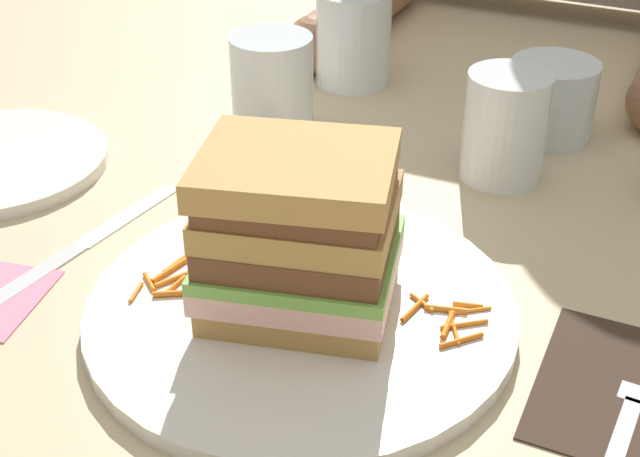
% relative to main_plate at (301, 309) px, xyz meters
% --- Properties ---
extents(ground_plane, '(3.00, 3.00, 0.00)m').
position_rel_main_plate_xyz_m(ground_plane, '(0.02, 0.01, -0.01)').
color(ground_plane, '#C6B289').
extents(main_plate, '(0.28, 0.28, 0.01)m').
position_rel_main_plate_xyz_m(main_plate, '(0.00, 0.00, 0.00)').
color(main_plate, white).
rests_on(main_plate, ground_plane).
extents(sandwich, '(0.14, 0.13, 0.11)m').
position_rel_main_plate_xyz_m(sandwich, '(0.00, -0.00, 0.06)').
color(sandwich, tan).
rests_on(sandwich, main_plate).
extents(carrot_shred_0, '(0.02, 0.01, 0.00)m').
position_rel_main_plate_xyz_m(carrot_shred_0, '(-0.08, -0.03, 0.01)').
color(carrot_shred_0, orange).
rests_on(carrot_shred_0, main_plate).
extents(carrot_shred_1, '(0.01, 0.02, 0.00)m').
position_rel_main_plate_xyz_m(carrot_shred_1, '(-0.10, 0.00, 0.01)').
color(carrot_shred_1, orange).
rests_on(carrot_shred_1, main_plate).
extents(carrot_shred_2, '(0.02, 0.03, 0.00)m').
position_rel_main_plate_xyz_m(carrot_shred_2, '(-0.09, -0.01, 0.01)').
color(carrot_shred_2, orange).
rests_on(carrot_shred_2, main_plate).
extents(carrot_shred_3, '(0.01, 0.03, 0.00)m').
position_rel_main_plate_xyz_m(carrot_shred_3, '(-0.10, -0.01, 0.01)').
color(carrot_shred_3, orange).
rests_on(carrot_shred_3, main_plate).
extents(carrot_shred_4, '(0.02, 0.02, 0.00)m').
position_rel_main_plate_xyz_m(carrot_shred_4, '(-0.10, -0.02, 0.01)').
color(carrot_shred_4, orange).
rests_on(carrot_shred_4, main_plate).
extents(carrot_shred_5, '(0.01, 0.02, 0.00)m').
position_rel_main_plate_xyz_m(carrot_shred_5, '(-0.10, -0.04, 0.01)').
color(carrot_shred_5, orange).
rests_on(carrot_shred_5, main_plate).
extents(carrot_shred_6, '(0.00, 0.02, 0.00)m').
position_rel_main_plate_xyz_m(carrot_shred_6, '(-0.08, -0.02, 0.01)').
color(carrot_shred_6, orange).
rests_on(carrot_shred_6, main_plate).
extents(carrot_shred_7, '(0.02, 0.02, 0.00)m').
position_rel_main_plate_xyz_m(carrot_shred_7, '(0.11, 0.04, 0.01)').
color(carrot_shred_7, orange).
rests_on(carrot_shred_7, main_plate).
extents(carrot_shred_8, '(0.02, 0.01, 0.00)m').
position_rel_main_plate_xyz_m(carrot_shred_8, '(0.10, 0.04, 0.01)').
color(carrot_shred_8, orange).
rests_on(carrot_shred_8, main_plate).
extents(carrot_shred_9, '(0.03, 0.01, 0.00)m').
position_rel_main_plate_xyz_m(carrot_shred_9, '(0.09, 0.03, 0.01)').
color(carrot_shred_9, orange).
rests_on(carrot_shred_9, main_plate).
extents(carrot_shred_10, '(0.02, 0.02, 0.00)m').
position_rel_main_plate_xyz_m(carrot_shred_10, '(0.11, 0.00, 0.01)').
color(carrot_shred_10, orange).
rests_on(carrot_shred_10, main_plate).
extents(carrot_shred_11, '(0.02, 0.01, 0.00)m').
position_rel_main_plate_xyz_m(carrot_shred_11, '(0.07, 0.03, 0.01)').
color(carrot_shred_11, orange).
rests_on(carrot_shred_11, main_plate).
extents(carrot_shred_12, '(0.01, 0.03, 0.00)m').
position_rel_main_plate_xyz_m(carrot_shred_12, '(0.07, 0.02, 0.01)').
color(carrot_shred_12, orange).
rests_on(carrot_shred_12, main_plate).
extents(carrot_shred_13, '(0.01, 0.03, 0.00)m').
position_rel_main_plate_xyz_m(carrot_shred_13, '(0.10, 0.01, 0.01)').
color(carrot_shred_13, orange).
rests_on(carrot_shred_13, main_plate).
extents(carrot_shred_14, '(0.02, 0.03, 0.00)m').
position_rel_main_plate_xyz_m(carrot_shred_14, '(0.10, 0.02, 0.01)').
color(carrot_shred_14, orange).
rests_on(carrot_shred_14, main_plate).
extents(carrot_shred_15, '(0.03, 0.02, 0.00)m').
position_rel_main_plate_xyz_m(carrot_shred_15, '(0.10, 0.02, 0.01)').
color(carrot_shred_15, orange).
rests_on(carrot_shred_15, main_plate).
extents(napkin_dark, '(0.11, 0.13, 0.00)m').
position_rel_main_plate_xyz_m(napkin_dark, '(0.21, 0.01, -0.00)').
color(napkin_dark, '#38281E').
rests_on(napkin_dark, ground_plane).
extents(fork, '(0.02, 0.17, 0.00)m').
position_rel_main_plate_xyz_m(fork, '(0.21, -0.01, -0.00)').
color(fork, silver).
rests_on(fork, napkin_dark).
extents(knife, '(0.04, 0.20, 0.00)m').
position_rel_main_plate_xyz_m(knife, '(-0.19, 0.01, -0.00)').
color(knife, silver).
rests_on(knife, ground_plane).
extents(juice_glass, '(0.07, 0.07, 0.09)m').
position_rel_main_plate_xyz_m(juice_glass, '(0.07, 0.25, 0.04)').
color(juice_glass, white).
rests_on(juice_glass, ground_plane).
extents(empty_tumbler_0, '(0.08, 0.08, 0.07)m').
position_rel_main_plate_xyz_m(empty_tumbler_0, '(0.09, 0.34, 0.03)').
color(empty_tumbler_0, silver).
rests_on(empty_tumbler_0, ground_plane).
extents(empty_tumbler_1, '(0.08, 0.08, 0.09)m').
position_rel_main_plate_xyz_m(empty_tumbler_1, '(-0.15, 0.25, 0.04)').
color(empty_tumbler_1, silver).
rests_on(empty_tumbler_1, ground_plane).
extents(empty_tumbler_2, '(0.08, 0.08, 0.10)m').
position_rel_main_plate_xyz_m(empty_tumbler_2, '(-0.12, 0.38, 0.04)').
color(empty_tumbler_2, silver).
rests_on(empty_tumbler_2, ground_plane).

